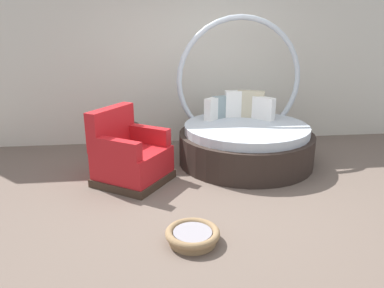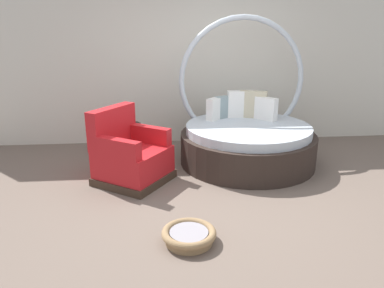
{
  "view_description": "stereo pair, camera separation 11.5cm",
  "coord_description": "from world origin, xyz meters",
  "px_view_note": "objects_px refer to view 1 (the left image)",
  "views": [
    {
      "loc": [
        -0.69,
        -3.88,
        1.93
      ],
      "look_at": [
        -0.2,
        0.36,
        0.55
      ],
      "focal_mm": 34.74,
      "sensor_mm": 36.0,
      "label": 1
    },
    {
      "loc": [
        -0.58,
        -3.89,
        1.93
      ],
      "look_at": [
        -0.2,
        0.36,
        0.55
      ],
      "focal_mm": 34.74,
      "sensor_mm": 36.0,
      "label": 2
    }
  ],
  "objects_px": {
    "red_armchair": "(129,157)",
    "side_table": "(124,131)",
    "round_daybed": "(245,135)",
    "pet_basket": "(193,235)"
  },
  "relations": [
    {
      "from": "round_daybed",
      "to": "side_table",
      "type": "relative_size",
      "value": 3.98
    },
    {
      "from": "round_daybed",
      "to": "red_armchair",
      "type": "distance_m",
      "value": 1.75
    },
    {
      "from": "red_armchair",
      "to": "round_daybed",
      "type": "bearing_deg",
      "value": 19.77
    },
    {
      "from": "pet_basket",
      "to": "side_table",
      "type": "xyz_separation_m",
      "value": [
        -0.74,
        2.38,
        0.35
      ]
    },
    {
      "from": "round_daybed",
      "to": "pet_basket",
      "type": "height_order",
      "value": "round_daybed"
    },
    {
      "from": "red_armchair",
      "to": "side_table",
      "type": "bearing_deg",
      "value": 96.74
    },
    {
      "from": "pet_basket",
      "to": "side_table",
      "type": "distance_m",
      "value": 2.52
    },
    {
      "from": "pet_basket",
      "to": "red_armchair",
      "type": "bearing_deg",
      "value": 112.92
    },
    {
      "from": "round_daybed",
      "to": "pet_basket",
      "type": "xyz_separation_m",
      "value": [
        -1.01,
        -2.08,
        -0.32
      ]
    },
    {
      "from": "red_armchair",
      "to": "pet_basket",
      "type": "relative_size",
      "value": 2.17
    }
  ]
}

